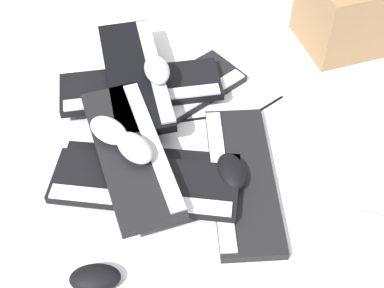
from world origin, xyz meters
The scene contains 16 objects.
ground_plane centered at (0.00, 0.00, 0.00)m, with size 3.20×3.20×0.00m, color white.
keyboard_0 centered at (0.20, -0.10, 0.01)m, with size 0.30×0.46×0.03m.
keyboard_1 centered at (-0.05, 0.10, 0.01)m, with size 0.36×0.45×0.03m.
keyboard_2 centered at (-0.02, -0.16, 0.01)m, with size 0.46×0.24×0.03m.
keyboard_3 centered at (-0.14, 0.09, 0.04)m, with size 0.46×0.34×0.03m.
keyboard_4 centered at (-0.01, -0.22, 0.04)m, with size 0.46×0.23×0.03m.
keyboard_5 centered at (-0.16, 0.10, 0.07)m, with size 0.36×0.45×0.03m.
keyboard_6 centered at (-0.06, -0.15, 0.07)m, with size 0.39×0.44×0.03m.
mouse_0 centered at (-0.09, 0.10, 0.11)m, with size 0.11×0.07×0.04m, color #B7B7BC.
mouse_2 centered at (-0.12, -0.14, 0.11)m, with size 0.11×0.07×0.04m, color silver.
mouse_3 centered at (0.18, -0.12, 0.05)m, with size 0.11×0.07×0.04m, color black.
mouse_4 centered at (0.51, -0.14, 0.02)m, with size 0.11×0.07×0.04m, color #B7B7BC.
mouse_5 centered at (-0.05, -0.17, 0.11)m, with size 0.11×0.07×0.04m, color #B7B7BC.
mouse_6 centered at (-0.02, -0.46, 0.02)m, with size 0.11×0.07×0.04m, color black.
cable_0 centered at (-0.02, 0.10, 0.00)m, with size 0.44×0.26×0.01m.
cardboard_box centered at (0.35, 0.51, 0.11)m, with size 0.23×0.23×0.23m, color olive.
Camera 1 is at (0.33, -0.88, 1.07)m, focal length 50.00 mm.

